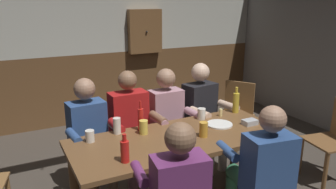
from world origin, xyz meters
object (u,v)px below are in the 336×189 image
object	(u,v)px
table_candle	(221,113)
bottle_0	(236,102)
person_1	(131,124)
bottle_2	(141,119)
chair_empty_near_right	(236,113)
pint_glass_2	(90,136)
dining_table	(179,147)
pint_glass_3	(201,114)
plate_0	(219,124)
wall_dart_cabinet	(145,31)
bottle_1	(125,151)
pint_glass_4	(144,127)
person_2	(169,119)
pint_glass_0	(117,126)
condiment_caddy	(250,122)
person_0	(90,133)
chair_empty_near_left	(336,139)
person_5	(262,166)
pint_glass_1	(204,129)
person_3	(203,111)

from	to	relation	value
table_candle	bottle_0	xyz separation A→B (m)	(0.21, 0.02, 0.08)
person_1	bottle_2	world-z (taller)	person_1
chair_empty_near_right	bottle_2	world-z (taller)	bottle_2
chair_empty_near_right	pint_glass_2	bearing A→B (deg)	73.24
dining_table	pint_glass_3	xyz separation A→B (m)	(0.42, 0.30, 0.16)
bottle_2	plate_0	bearing A→B (deg)	-17.29
table_candle	wall_dart_cabinet	world-z (taller)	wall_dart_cabinet
pint_glass_2	plate_0	bearing A→B (deg)	-8.65
dining_table	bottle_1	size ratio (longest dim) A/B	8.63
dining_table	pint_glass_4	xyz separation A→B (m)	(-0.26, 0.21, 0.17)
table_candle	person_1	bearing A→B (deg)	157.48
person_2	pint_glass_0	distance (m)	0.77
plate_0	wall_dart_cabinet	bearing A→B (deg)	82.82
condiment_caddy	plate_0	bearing A→B (deg)	155.52
person_0	table_candle	world-z (taller)	person_0
dining_table	plate_0	xyz separation A→B (m)	(0.49, 0.07, 0.11)
chair_empty_near_right	bottle_1	xyz separation A→B (m)	(-1.92, -1.09, 0.35)
chair_empty_near_left	chair_empty_near_right	bearing A→B (deg)	30.56
dining_table	person_5	distance (m)	0.75
pint_glass_1	bottle_2	bearing A→B (deg)	138.19
chair_empty_near_right	bottle_2	size ratio (longest dim) A/B	3.07
condiment_caddy	wall_dart_cabinet	size ratio (longest dim) A/B	0.20
person_0	person_5	bearing A→B (deg)	124.98
person_3	pint_glass_1	distance (m)	0.89
table_candle	pint_glass_2	xyz separation A→B (m)	(-1.39, -0.02, 0.01)
person_1	dining_table	bearing A→B (deg)	107.41
person_0	bottle_1	world-z (taller)	person_0
person_0	table_candle	xyz separation A→B (m)	(1.30, -0.35, 0.12)
person_0	pint_glass_0	size ratio (longest dim) A/B	7.98
bottle_1	pint_glass_3	distance (m)	1.15
plate_0	dining_table	bearing A→B (deg)	-171.67
pint_glass_3	wall_dart_cabinet	size ratio (longest dim) A/B	0.16
person_0	person_1	xyz separation A→B (m)	(0.43, 0.01, 0.01)
bottle_1	table_candle	bearing A→B (deg)	22.17
pint_glass_4	chair_empty_near_right	bearing A→B (deg)	22.37
person_0	chair_empty_near_left	bearing A→B (deg)	154.17
person_0	pint_glass_0	xyz separation A→B (m)	(0.18, -0.30, 0.15)
table_candle	pint_glass_4	world-z (taller)	pint_glass_4
wall_dart_cabinet	person_2	bearing A→B (deg)	-106.33
person_1	pint_glass_2	size ratio (longest dim) A/B	11.84
person_0	bottle_2	distance (m)	0.55
chair_empty_near_right	bottle_0	distance (m)	0.81
chair_empty_near_left	condiment_caddy	bearing A→B (deg)	86.09
person_1	pint_glass_0	bearing A→B (deg)	49.03
person_1	table_candle	world-z (taller)	person_1
person_2	chair_empty_near_left	bearing A→B (deg)	148.65
pint_glass_2	bottle_2	bearing A→B (deg)	4.89
condiment_caddy	pint_glass_1	bearing A→B (deg)	-175.87
pint_glass_3	wall_dart_cabinet	xyz separation A→B (m)	(0.39, 2.33, 0.63)
chair_empty_near_left	pint_glass_1	distance (m)	1.62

